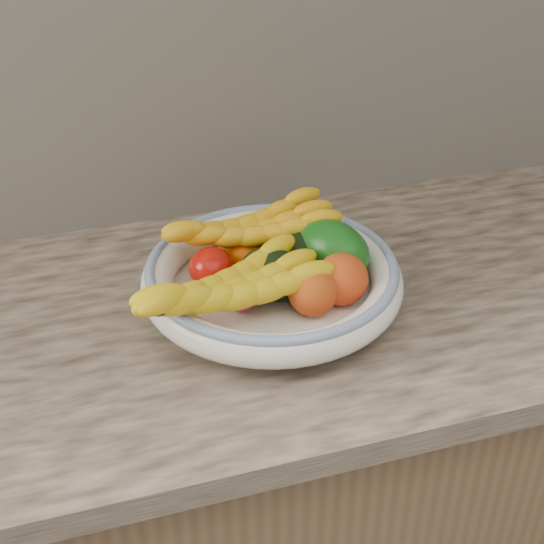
{
  "coord_description": "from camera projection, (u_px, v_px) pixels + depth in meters",
  "views": [
    {
      "loc": [
        -0.28,
        0.76,
        1.57
      ],
      "look_at": [
        0.0,
        1.66,
        0.96
      ],
      "focal_mm": 50.0,
      "sensor_mm": 36.0,
      "label": 1
    }
  ],
  "objects": [
    {
      "name": "clementine_extra",
      "position": [
        243.0,
        256.0,
        1.17
      ],
      "size": [
        0.06,
        0.06,
        0.05
      ],
      "primitive_type": "ellipsoid",
      "color": "#F26005",
      "rests_on": "fruit_bowl"
    },
    {
      "name": "kitchen_counter",
      "position": [
        268.0,
        488.0,
        1.41
      ],
      "size": [
        2.44,
        0.66,
        1.4
      ],
      "color": "brown",
      "rests_on": "ground"
    },
    {
      "name": "avocado_right",
      "position": [
        302.0,
        251.0,
        1.16
      ],
      "size": [
        0.11,
        0.13,
        0.07
      ],
      "primitive_type": "ellipsoid",
      "rotation": [
        0.0,
        0.0,
        -0.48
      ],
      "color": "black",
      "rests_on": "fruit_bowl"
    },
    {
      "name": "clementine_back_left",
      "position": [
        236.0,
        252.0,
        1.18
      ],
      "size": [
        0.06,
        0.06,
        0.05
      ],
      "primitive_type": "ellipsoid",
      "rotation": [
        0.0,
        0.0,
        0.13
      ],
      "color": "orange",
      "rests_on": "fruit_bowl"
    },
    {
      "name": "avocado_center",
      "position": [
        275.0,
        274.0,
        1.11
      ],
      "size": [
        0.13,
        0.14,
        0.08
      ],
      "primitive_type": "ellipsoid",
      "rotation": [
        0.0,
        0.0,
        0.62
      ],
      "color": "black",
      "rests_on": "fruit_bowl"
    },
    {
      "name": "banana_bunch_back",
      "position": [
        250.0,
        233.0,
        1.16
      ],
      "size": [
        0.29,
        0.13,
        0.08
      ],
      "primitive_type": null,
      "rotation": [
        0.0,
        0.0,
        0.07
      ],
      "color": "yellow",
      "rests_on": "fruit_bowl"
    },
    {
      "name": "fruit_bowl",
      "position": [
        272.0,
        278.0,
        1.13
      ],
      "size": [
        0.39,
        0.39,
        0.08
      ],
      "color": "white",
      "rests_on": "kitchen_counter"
    },
    {
      "name": "banana_bunch_front",
      "position": [
        231.0,
        293.0,
        1.04
      ],
      "size": [
        0.33,
        0.21,
        0.09
      ],
      "primitive_type": null,
      "rotation": [
        0.0,
        0.0,
        0.33
      ],
      "color": "yellow",
      "rests_on": "fruit_bowl"
    },
    {
      "name": "clementine_back_right",
      "position": [
        277.0,
        237.0,
        1.22
      ],
      "size": [
        0.05,
        0.05,
        0.05
      ],
      "primitive_type": "ellipsoid",
      "rotation": [
        0.0,
        0.0,
        -0.07
      ],
      "color": "orange",
      "rests_on": "fruit_bowl"
    },
    {
      "name": "tomato_near_left",
      "position": [
        239.0,
        291.0,
        1.08
      ],
      "size": [
        0.07,
        0.07,
        0.06
      ],
      "primitive_type": "ellipsoid",
      "rotation": [
        0.0,
        0.0,
        -0.15
      ],
      "color": "#AD1013",
      "rests_on": "fruit_bowl"
    },
    {
      "name": "clementine_back_mid",
      "position": [
        248.0,
        253.0,
        1.18
      ],
      "size": [
        0.06,
        0.06,
        0.05
      ],
      "primitive_type": "ellipsoid",
      "rotation": [
        0.0,
        0.0,
        0.04
      ],
      "color": "#EF5505",
      "rests_on": "fruit_bowl"
    },
    {
      "name": "peach_front",
      "position": [
        313.0,
        291.0,
        1.07
      ],
      "size": [
        0.09,
        0.09,
        0.07
      ],
      "primitive_type": "ellipsoid",
      "rotation": [
        0.0,
        0.0,
        0.3
      ],
      "color": "orange",
      "rests_on": "fruit_bowl"
    },
    {
      "name": "green_mango",
      "position": [
        331.0,
        250.0,
        1.14
      ],
      "size": [
        0.16,
        0.17,
        0.11
      ],
      "primitive_type": "ellipsoid",
      "rotation": [
        0.0,
        0.31,
        0.59
      ],
      "color": "#0F5110",
      "rests_on": "fruit_bowl"
    },
    {
      "name": "peach_right",
      "position": [
        342.0,
        279.0,
        1.09
      ],
      "size": [
        0.1,
        0.1,
        0.08
      ],
      "primitive_type": "ellipsoid",
      "rotation": [
        0.0,
        0.0,
        0.33
      ],
      "color": "orange",
      "rests_on": "fruit_bowl"
    },
    {
      "name": "tomato_left",
      "position": [
        211.0,
        268.0,
        1.13
      ],
      "size": [
        0.08,
        0.08,
        0.06
      ],
      "primitive_type": "ellipsoid",
      "rotation": [
        0.0,
        0.0,
        0.15
      ],
      "color": "#B61008",
      "rests_on": "fruit_bowl"
    }
  ]
}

